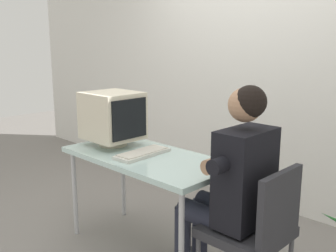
{
  "coord_description": "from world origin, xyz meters",
  "views": [
    {
      "loc": [
        2.0,
        -1.82,
        1.54
      ],
      "look_at": [
        0.22,
        0.0,
        0.99
      ],
      "focal_mm": 41.5,
      "sensor_mm": 36.0,
      "label": 1
    }
  ],
  "objects": [
    {
      "name": "ground_plane",
      "position": [
        0.0,
        0.0,
        0.0
      ],
      "size": [
        12.0,
        12.0,
        0.0
      ],
      "primitive_type": "plane",
      "color": "gray"
    },
    {
      "name": "desk",
      "position": [
        0.0,
        0.0,
        0.68
      ],
      "size": [
        1.28,
        0.62,
        0.74
      ],
      "color": "#B7B7BC",
      "rests_on": "ground_plane"
    },
    {
      "name": "wall_back",
      "position": [
        0.3,
        1.4,
        1.5
      ],
      "size": [
        8.0,
        0.1,
        3.0
      ],
      "primitive_type": "cube",
      "color": "silver",
      "rests_on": "ground_plane"
    },
    {
      "name": "person_seated",
      "position": [
        0.72,
        0.04,
        0.71
      ],
      "size": [
        0.7,
        0.58,
        1.31
      ],
      "color": "black",
      "rests_on": "ground_plane"
    },
    {
      "name": "office_chair",
      "position": [
        0.91,
        0.04,
        0.48
      ],
      "size": [
        0.46,
        0.46,
        0.85
      ],
      "color": "#4C4C51",
      "rests_on": "ground_plane"
    },
    {
      "name": "keyboard",
      "position": [
        -0.01,
        -0.02,
        0.75
      ],
      "size": [
        0.19,
        0.44,
        0.03
      ],
      "color": "silver",
      "rests_on": "desk"
    },
    {
      "name": "crt_monitor",
      "position": [
        -0.39,
        0.01,
        0.97
      ],
      "size": [
        0.42,
        0.38,
        0.42
      ],
      "color": "beige",
      "rests_on": "desk"
    }
  ]
}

